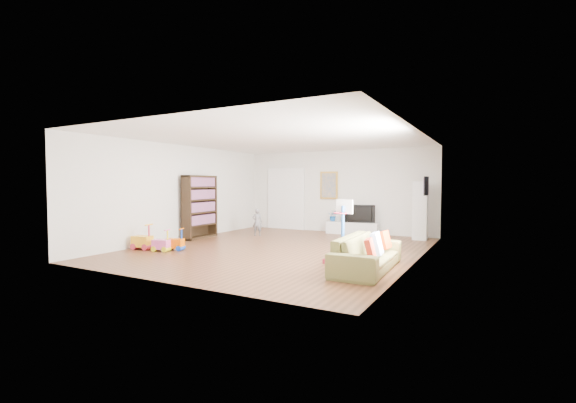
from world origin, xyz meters
The scene contains 25 objects.
floor centered at (0.00, 0.00, 0.00)m, with size 6.50×7.50×0.00m, color brown.
ceiling centered at (0.00, 0.00, 2.70)m, with size 6.50×7.50×0.00m, color white.
wall_back centered at (0.00, 3.75, 1.35)m, with size 6.50×0.00×2.70m, color silver.
wall_front centered at (0.00, -3.75, 1.35)m, with size 6.50×0.00×2.70m, color white.
wall_left centered at (-3.25, 0.00, 1.35)m, with size 0.00×7.50×2.70m, color silver.
wall_right centered at (3.25, 0.00, 1.35)m, with size 0.00×7.50×2.70m, color silver.
navy_accent centered at (3.23, 1.40, 1.85)m, with size 0.01×3.20×1.70m, color black.
olive_wainscot centered at (3.23, 1.40, 0.50)m, with size 0.01×3.20×1.00m, color brown.
doorway centered at (-1.90, 3.71, 1.05)m, with size 1.45×0.06×2.10m, color white.
painting_back centered at (-0.25, 3.71, 1.55)m, with size 0.62×0.06×0.92m, color gold.
artwork_right centered at (3.17, 1.60, 1.55)m, with size 0.04×0.56×0.46m, color #7F3F8C.
media_console centered at (0.67, 3.45, 0.19)m, with size 1.65×0.41×0.38m, color silver.
tall_cabinet centered at (2.76, 3.23, 0.83)m, with size 0.39×0.39×1.67m, color white.
bookshelf centered at (-3.00, 0.47, 0.92)m, with size 0.33×1.26×1.85m, color black.
sofa centered at (2.59, -1.28, 0.32)m, with size 2.17×0.85×0.63m, color brown.
basketball_hoop centered at (1.90, -0.94, 0.65)m, with size 0.44×0.54×1.29m, color #A8243D.
ride_on_yellow centered at (-2.89, -1.73, 0.31)m, with size 0.47×0.29×0.62m, color yellow.
ride_on_orange centered at (-2.10, -1.43, 0.27)m, with size 0.40×0.25×0.53m, color #E15900.
ride_on_pink centered at (-2.28, -1.69, 0.26)m, with size 0.39×0.24×0.52m, color #E557A7.
child centered at (-1.80, 1.71, 0.42)m, with size 0.31×0.20×0.84m, color slate.
tv centered at (0.88, 3.49, 0.67)m, with size 0.98×0.13×0.56m, color black.
vase_plant centered at (0.00, 3.48, 0.56)m, with size 0.32×0.28×0.36m, color #0E4790.
pillow_left centered at (2.84, -1.90, 0.50)m, with size 0.09×0.36×0.36m, color red.
pillow_center centered at (2.77, -1.25, 0.50)m, with size 0.11×0.41×0.41m, color white.
pillow_right centered at (2.77, -0.68, 0.50)m, with size 0.09×0.34×0.34m, color red.
Camera 1 is at (4.70, -8.20, 1.61)m, focal length 24.00 mm.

